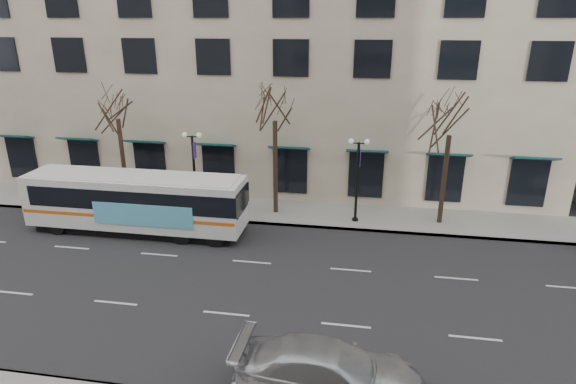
% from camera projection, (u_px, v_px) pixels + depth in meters
% --- Properties ---
extents(ground, '(160.00, 160.00, 0.00)m').
position_uv_depth(ground, '(240.00, 285.00, 22.31)').
color(ground, black).
rests_on(ground, ground).
extents(sidewalk_far, '(80.00, 4.00, 0.15)m').
position_uv_depth(sidewalk_far, '(355.00, 217.00, 29.86)').
color(sidewalk_far, gray).
rests_on(sidewalk_far, ground).
extents(building_hotel, '(40.00, 20.00, 24.00)m').
position_uv_depth(building_hotel, '(279.00, 14.00, 38.00)').
color(building_hotel, tan).
rests_on(building_hotel, ground).
extents(tree_far_left, '(3.60, 3.60, 8.34)m').
position_uv_depth(tree_far_left, '(116.00, 104.00, 29.73)').
color(tree_far_left, black).
rests_on(tree_far_left, ground).
extents(tree_far_mid, '(3.60, 3.60, 8.55)m').
position_uv_depth(tree_far_mid, '(275.00, 105.00, 28.12)').
color(tree_far_mid, black).
rests_on(tree_far_mid, ground).
extents(tree_far_right, '(3.60, 3.60, 8.06)m').
position_uv_depth(tree_far_right, '(451.00, 119.00, 26.74)').
color(tree_far_right, black).
rests_on(tree_far_right, ground).
extents(lamp_post_left, '(1.22, 0.45, 5.21)m').
position_uv_depth(lamp_post_left, '(194.00, 168.00, 29.68)').
color(lamp_post_left, black).
rests_on(lamp_post_left, ground).
extents(lamp_post_right, '(1.22, 0.45, 5.21)m').
position_uv_depth(lamp_post_right, '(357.00, 177.00, 28.14)').
color(lamp_post_right, black).
rests_on(lamp_post_right, ground).
extents(city_bus, '(12.59, 2.84, 3.41)m').
position_uv_depth(city_bus, '(137.00, 201.00, 27.39)').
color(city_bus, white).
rests_on(city_bus, ground).
extents(silver_car, '(6.36, 2.74, 1.82)m').
position_uv_depth(silver_car, '(330.00, 372.00, 15.53)').
color(silver_car, '#B9BCC1').
rests_on(silver_car, ground).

